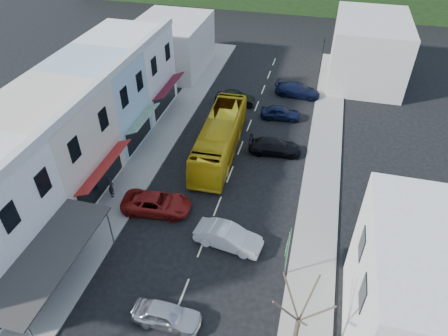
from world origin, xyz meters
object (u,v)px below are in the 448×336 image
car_white (228,238)px  direction_sign (287,256)px  street_tree (298,321)px  car_red (157,203)px  traffic_signal (322,56)px  bus (220,138)px  car_silver (167,315)px  pedestrian_left (111,187)px

car_white → direction_sign: bearing=-103.0°
street_tree → car_red: bearing=142.3°
traffic_signal → bus: bearing=49.5°
bus → car_silver: bus is taller
car_white → pedestrian_left: size_ratio=2.59×
car_red → traffic_signal: 29.39m
bus → direction_sign: size_ratio=3.19×
car_silver → car_white: (1.96, 6.48, 0.00)m
bus → car_red: bearing=-109.9°
car_silver → pedestrian_left: (-7.99, 8.96, 0.30)m
car_red → street_tree: street_tree is taller
car_red → bus: bearing=-24.1°
car_silver → car_red: 9.35m
street_tree → traffic_signal: bearing=91.5°
car_silver → pedestrian_left: size_ratio=2.59×
car_silver → traffic_signal: bearing=-10.3°
bus → car_red: 8.85m
bus → pedestrian_left: 10.29m
car_silver → direction_sign: (6.03, 4.95, 1.12)m
car_silver → car_red: size_ratio=0.96×
car_silver → street_tree: size_ratio=0.64×
bus → street_tree: size_ratio=1.68×
car_white → car_red: bearing=79.7°
car_red → traffic_signal: traffic_signal is taller
car_silver → car_red: (-4.05, 8.43, 0.00)m
car_red → car_silver: bearing=-160.9°
car_white → direction_sign: size_ratio=1.21×
street_tree → traffic_signal: size_ratio=1.54×
pedestrian_left → traffic_signal: traffic_signal is taller
bus → car_red: bus is taller
car_white → traffic_signal: size_ratio=0.98×
car_red → pedestrian_left: (-3.94, 0.53, 0.30)m
car_silver → pedestrian_left: bearing=41.2°
car_silver → car_white: same height
car_silver → bus: bearing=4.2°
bus → pedestrian_left: bearing=-132.3°
car_silver → direction_sign: bearing=-51.2°
direction_sign → street_tree: 5.53m
bus → car_white: bus is taller
car_silver → car_red: bearing=25.1°
bus → direction_sign: direction_sign is taller
car_red → direction_sign: (10.08, -3.48, 1.12)m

